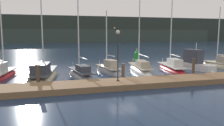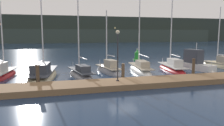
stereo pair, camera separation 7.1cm
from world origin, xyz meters
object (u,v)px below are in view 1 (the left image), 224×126
(sailboat_berth_4, at_px, (81,75))
(channel_buoy, at_px, (137,56))
(sailboat_berth_5, at_px, (108,71))
(sailboat_berth_6, at_px, (140,71))
(sailboat_berth_7, at_px, (172,69))
(dock_lamppost, at_px, (118,47))
(motorboat_berth_8, at_px, (195,65))
(sailboat_berth_2, at_px, (2,75))
(sailboat_berth_3, at_px, (43,75))
(sailboat_berth_9, at_px, (220,66))

(sailboat_berth_4, height_order, channel_buoy, sailboat_berth_4)
(sailboat_berth_5, relative_size, channel_buoy, 4.04)
(sailboat_berth_6, relative_size, sailboat_berth_7, 1.05)
(sailboat_berth_7, height_order, channel_buoy, sailboat_berth_7)
(sailboat_berth_7, bearing_deg, dock_lamppost, -145.17)
(sailboat_berth_5, relative_size, motorboat_berth_8, 1.42)
(sailboat_berth_2, xyz_separation_m, sailboat_berth_3, (3.82, -1.02, -0.02))
(sailboat_berth_2, relative_size, sailboat_berth_6, 0.96)
(motorboat_berth_8, distance_m, sailboat_berth_9, 4.03)
(dock_lamppost, bearing_deg, sailboat_berth_7, 34.83)
(sailboat_berth_4, relative_size, sailboat_berth_7, 0.93)
(sailboat_berth_6, bearing_deg, sailboat_berth_2, 176.34)
(sailboat_berth_5, xyz_separation_m, sailboat_berth_9, (14.55, -0.18, 0.01))
(sailboat_berth_2, bearing_deg, sailboat_berth_3, -14.96)
(sailboat_berth_7, xyz_separation_m, sailboat_berth_9, (7.04, 0.33, -0.04))
(sailboat_berth_2, relative_size, sailboat_berth_9, 1.06)
(sailboat_berth_3, xyz_separation_m, sailboat_berth_6, (10.36, 0.11, -0.05))
(sailboat_berth_3, bearing_deg, sailboat_berth_6, 0.63)
(sailboat_berth_4, bearing_deg, sailboat_berth_5, 26.59)
(sailboat_berth_9, distance_m, channel_buoy, 12.45)
(sailboat_berth_2, relative_size, channel_buoy, 4.70)
(sailboat_berth_7, bearing_deg, sailboat_berth_4, -174.12)
(sailboat_berth_6, xyz_separation_m, dock_lamppost, (-4.30, -5.67, 3.05))
(sailboat_berth_5, relative_size, sailboat_berth_7, 0.87)
(sailboat_berth_4, xyz_separation_m, sailboat_berth_6, (6.70, 0.97, -0.02))
(sailboat_berth_2, bearing_deg, dock_lamppost, -33.65)
(sailboat_berth_2, height_order, sailboat_berth_6, sailboat_berth_6)
(sailboat_berth_4, relative_size, sailboat_berth_9, 0.98)
(channel_buoy, relative_size, dock_lamppost, 0.46)
(sailboat_berth_6, height_order, channel_buoy, sailboat_berth_6)
(sailboat_berth_2, relative_size, dock_lamppost, 2.17)
(sailboat_berth_5, distance_m, channel_buoy, 12.30)
(sailboat_berth_2, height_order, channel_buoy, sailboat_berth_2)
(sailboat_berth_7, height_order, dock_lamppost, sailboat_berth_7)
(sailboat_berth_3, height_order, sailboat_berth_6, sailboat_berth_3)
(sailboat_berth_4, xyz_separation_m, sailboat_berth_5, (3.22, 1.61, -0.02))
(sailboat_berth_2, distance_m, motorboat_berth_8, 21.29)
(sailboat_berth_2, xyz_separation_m, channel_buoy, (17.98, 9.65, 0.49))
(sailboat_berth_7, xyz_separation_m, dock_lamppost, (-8.34, -5.81, 3.00))
(sailboat_berth_7, distance_m, motorboat_berth_8, 3.06)
(sailboat_berth_4, relative_size, sailboat_berth_5, 1.08)
(sailboat_berth_3, relative_size, sailboat_berth_5, 1.76)
(sailboat_berth_6, relative_size, dock_lamppost, 2.25)
(sailboat_berth_2, height_order, motorboat_berth_8, sailboat_berth_2)
(motorboat_berth_8, bearing_deg, sailboat_berth_5, 176.56)
(motorboat_berth_8, height_order, sailboat_berth_9, sailboat_berth_9)
(sailboat_berth_2, bearing_deg, sailboat_berth_6, -3.66)
(motorboat_berth_8, xyz_separation_m, dock_lamppost, (-11.39, -5.68, 2.69))
(motorboat_berth_8, height_order, channel_buoy, motorboat_berth_8)
(sailboat_berth_6, distance_m, motorboat_berth_8, 7.10)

